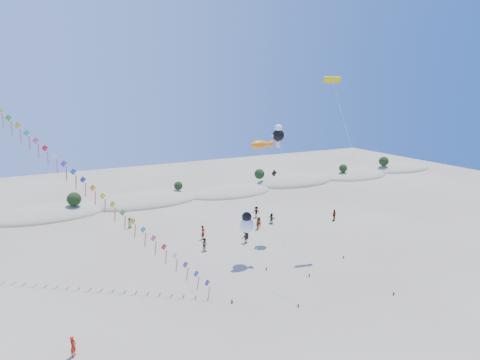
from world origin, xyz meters
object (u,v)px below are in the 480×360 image
kite_train (94,189)px  flyer_foreground (73,346)px  parafoil_kite (333,84)px  fish_kite (262,145)px

kite_train → flyer_foreground: size_ratio=12.52×
kite_train → parafoil_kite: bearing=-8.9°
flyer_foreground → fish_kite: bearing=-34.9°
kite_train → flyer_foreground: 15.65m
flyer_foreground → kite_train: bearing=14.1°
kite_train → fish_kite: size_ratio=1.47×
kite_train → flyer_foreground: kite_train is taller
fish_kite → parafoil_kite: bearing=-9.6°
fish_kite → parafoil_kite: (8.63, -1.45, 6.68)m
kite_train → fish_kite: kite_train is taller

